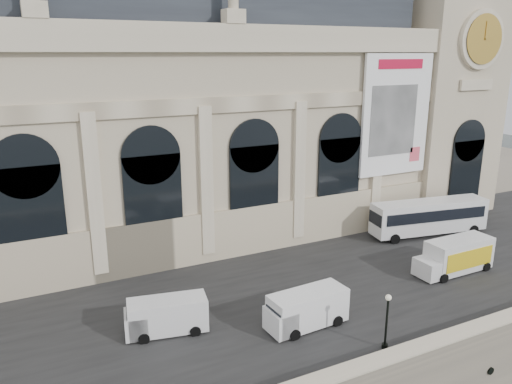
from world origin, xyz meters
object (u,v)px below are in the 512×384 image
(van_b, at_px, (303,310))
(van_c, at_px, (163,316))
(box_truck, at_px, (455,256))
(bus_right, at_px, (429,216))
(lamp_right, at_px, (387,322))

(van_b, relative_size, van_c, 1.03)
(van_b, distance_m, box_truck, 17.62)
(box_truck, bearing_deg, bus_right, 58.70)
(box_truck, bearing_deg, van_c, 175.95)
(bus_right, bearing_deg, van_c, -168.61)
(van_b, bearing_deg, van_c, 157.75)
(van_c, distance_m, lamp_right, 15.65)
(van_c, bearing_deg, van_b, -22.25)
(bus_right, xyz_separation_m, van_b, (-22.59, -10.32, -0.79))
(lamp_right, bearing_deg, van_b, 125.61)
(bus_right, distance_m, lamp_right, 24.41)
(bus_right, height_order, van_c, bus_right)
(bus_right, height_order, lamp_right, lamp_right)
(bus_right, xyz_separation_m, van_c, (-32.03, -6.46, -0.87))
(bus_right, relative_size, van_b, 2.15)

